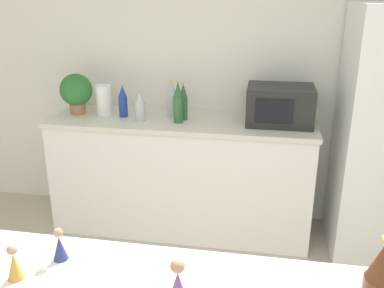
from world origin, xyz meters
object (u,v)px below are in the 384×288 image
object	(u,v)px
potted_plant	(76,91)
back_bottle_0	(178,103)
back_bottle_2	(123,101)
back_bottle_4	(183,102)
back_bottle_1	(172,100)
paper_towel_roll	(104,100)
back_bottle_3	(140,106)
wise_man_figurine_purple	(14,264)
microwave	(280,105)
wise_man_figurine_crimson	(60,246)
wise_man_figurine_blue	(178,286)

from	to	relation	value
potted_plant	back_bottle_0	size ratio (longest dim) A/B	1.02
back_bottle_2	back_bottle_4	world-z (taller)	back_bottle_4
potted_plant	back_bottle_1	xyz separation A→B (m)	(0.76, 0.05, -0.05)
potted_plant	paper_towel_roll	size ratio (longest dim) A/B	1.36
back_bottle_1	back_bottle_3	distance (m)	0.26
potted_plant	back_bottle_0	bearing A→B (deg)	-6.64
paper_towel_roll	wise_man_figurine_purple	xyz separation A→B (m)	(0.49, -2.08, -0.01)
microwave	back_bottle_4	xyz separation A→B (m)	(-0.72, -0.02, -0.00)
microwave	back_bottle_3	xyz separation A→B (m)	(-1.04, -0.11, -0.03)
back_bottle_4	wise_man_figurine_crimson	xyz separation A→B (m)	(-0.06, -1.93, -0.03)
wise_man_figurine_crimson	back_bottle_3	bearing A→B (deg)	98.04
back_bottle_3	wise_man_figurine_crimson	size ratio (longest dim) A/B	1.91
potted_plant	back_bottle_2	size ratio (longest dim) A/B	1.26
back_bottle_3	back_bottle_4	size ratio (longest dim) A/B	0.82
microwave	wise_man_figurine_purple	xyz separation A→B (m)	(-0.87, -2.07, -0.03)
potted_plant	paper_towel_roll	xyz separation A→B (m)	(0.22, 0.01, -0.06)
back_bottle_3	back_bottle_4	world-z (taller)	back_bottle_4
wise_man_figurine_crimson	wise_man_figurine_purple	xyz separation A→B (m)	(-0.09, -0.12, 0.00)
back_bottle_1	wise_man_figurine_blue	distance (m)	2.21
microwave	paper_towel_roll	bearing A→B (deg)	179.84
back_bottle_4	potted_plant	bearing A→B (deg)	179.16
back_bottle_0	wise_man_figurine_crimson	size ratio (longest dim) A/B	2.58
potted_plant	microwave	bearing A→B (deg)	0.27
back_bottle_3	wise_man_figurine_blue	world-z (taller)	back_bottle_3
potted_plant	paper_towel_roll	distance (m)	0.23
potted_plant	wise_man_figurine_purple	xyz separation A→B (m)	(0.72, -2.06, -0.07)
wise_man_figurine_purple	back_bottle_2	bearing A→B (deg)	99.05
microwave	back_bottle_2	distance (m)	1.20
potted_plant	paper_towel_roll	bearing A→B (deg)	2.89
back_bottle_4	wise_man_figurine_blue	bearing A→B (deg)	-79.29
back_bottle_3	wise_man_figurine_purple	size ratio (longest dim) A/B	1.85
back_bottle_1	back_bottle_2	size ratio (longest dim) A/B	1.10
back_bottle_0	back_bottle_3	size ratio (longest dim) A/B	1.35
back_bottle_2	back_bottle_0	bearing A→B (deg)	-9.49
microwave	wise_man_figurine_crimson	distance (m)	2.10
paper_towel_roll	back_bottle_4	bearing A→B (deg)	-2.13
paper_towel_roll	back_bottle_2	size ratio (longest dim) A/B	0.92
back_bottle_3	wise_man_figurine_blue	size ratio (longest dim) A/B	1.44
back_bottle_0	back_bottle_3	bearing A→B (deg)	-179.00
paper_towel_roll	back_bottle_0	xyz separation A→B (m)	(0.62, -0.11, 0.03)
potted_plant	back_bottle_0	world-z (taller)	potted_plant
paper_towel_roll	microwave	xyz separation A→B (m)	(1.36, -0.00, 0.02)
back_bottle_0	wise_man_figurine_crimson	world-z (taller)	back_bottle_0
microwave	back_bottle_0	bearing A→B (deg)	-171.91
paper_towel_roll	wise_man_figurine_blue	distance (m)	2.35
potted_plant	wise_man_figurine_crimson	size ratio (longest dim) A/B	2.63
wise_man_figurine_blue	back_bottle_4	bearing A→B (deg)	100.71
paper_towel_roll	wise_man_figurine_purple	bearing A→B (deg)	-76.62
back_bottle_3	potted_plant	bearing A→B (deg)	169.38
wise_man_figurine_purple	wise_man_figurine_crimson	bearing A→B (deg)	52.79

